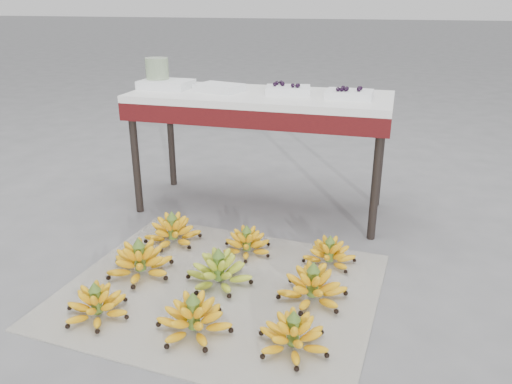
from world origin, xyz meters
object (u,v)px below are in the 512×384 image
(vendor_table, at_px, (260,107))
(bunch_mid_right, at_px, (313,287))
(bunch_back_center, at_px, (247,243))
(tray_right, at_px, (288,90))
(bunch_back_right, at_px, (329,254))
(tray_left, at_px, (219,88))
(bunch_mid_center, at_px, (219,271))
(tray_far_left, at_px, (166,84))
(bunch_mid_left, at_px, (140,262))
(bunch_back_left, at_px, (173,231))
(glass_jar, at_px, (157,73))
(bunch_front_center, at_px, (194,318))
(tray_far_right, at_px, (349,94))
(newspaper_mat, at_px, (221,289))
(bunch_front_left, at_px, (97,305))
(bunch_front_right, at_px, (293,335))

(vendor_table, bearing_deg, bunch_mid_right, -62.35)
(bunch_back_center, bearing_deg, bunch_mid_right, -21.57)
(tray_right, bearing_deg, bunch_back_right, -60.52)
(bunch_back_center, height_order, tray_left, tray_left)
(bunch_mid_center, bearing_deg, tray_far_left, 121.59)
(bunch_mid_left, height_order, bunch_back_left, bunch_mid_left)
(vendor_table, xyz_separation_m, tray_left, (-0.23, -0.00, 0.09))
(bunch_back_right, xyz_separation_m, glass_jar, (-1.09, 0.59, 0.69))
(bunch_mid_right, xyz_separation_m, tray_right, (-0.31, 0.89, 0.62))
(bunch_back_left, height_order, tray_left, tray_left)
(bunch_mid_center, height_order, bunch_back_center, bunch_mid_center)
(bunch_back_right, bearing_deg, bunch_front_center, -126.11)
(bunch_mid_center, distance_m, bunch_back_center, 0.29)
(tray_far_right, bearing_deg, bunch_back_right, -89.18)
(tray_right, bearing_deg, bunch_mid_right, -71.03)
(newspaper_mat, bearing_deg, tray_right, 85.63)
(bunch_front_center, bearing_deg, bunch_back_left, 115.68)
(bunch_front_center, bearing_deg, bunch_back_right, 52.91)
(bunch_front_left, height_order, tray_left, tray_left)
(vendor_table, bearing_deg, bunch_front_left, -104.63)
(bunch_front_right, relative_size, tray_right, 1.27)
(bunch_back_left, height_order, glass_jar, glass_jar)
(bunch_front_left, distance_m, bunch_back_left, 0.65)
(bunch_mid_right, relative_size, bunch_back_right, 1.26)
(bunch_front_center, xyz_separation_m, bunch_mid_center, (-0.02, 0.34, 0.00))
(bunch_front_center, distance_m, bunch_back_left, 0.74)
(bunch_front_center, relative_size, bunch_mid_center, 1.01)
(tray_far_right, bearing_deg, bunch_front_center, -108.42)
(bunch_mid_left, distance_m, bunch_mid_right, 0.75)
(newspaper_mat, distance_m, tray_right, 1.14)
(bunch_back_right, bearing_deg, newspaper_mat, -144.33)
(bunch_mid_center, bearing_deg, bunch_mid_right, -5.43)
(newspaper_mat, xyz_separation_m, bunch_mid_left, (-0.38, 0.02, 0.06))
(tray_far_left, bearing_deg, newspaper_mat, -55.33)
(vendor_table, bearing_deg, bunch_front_right, -69.59)
(bunch_front_center, bearing_deg, bunch_front_left, 176.99)
(tray_left, bearing_deg, bunch_mid_center, -71.60)
(bunch_back_center, xyz_separation_m, tray_right, (0.06, 0.59, 0.63))
(bunch_back_right, height_order, tray_far_right, tray_far_right)
(bunch_mid_left, xyz_separation_m, tray_left, (0.08, 0.86, 0.61))
(tray_right, xyz_separation_m, tray_far_right, (0.32, -0.04, -0.00))
(bunch_back_center, xyz_separation_m, tray_far_left, (-0.63, 0.57, 0.63))
(vendor_table, bearing_deg, tray_left, -179.84)
(bunch_mid_center, distance_m, bunch_back_right, 0.51)
(bunch_back_center, bearing_deg, bunch_front_center, -72.36)
(bunch_front_right, height_order, glass_jar, glass_jar)
(bunch_mid_left, height_order, bunch_mid_right, bunch_mid_left)
(bunch_mid_center, height_order, vendor_table, vendor_table)
(bunch_mid_center, height_order, tray_right, tray_right)
(tray_far_right, bearing_deg, bunch_mid_left, -131.97)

